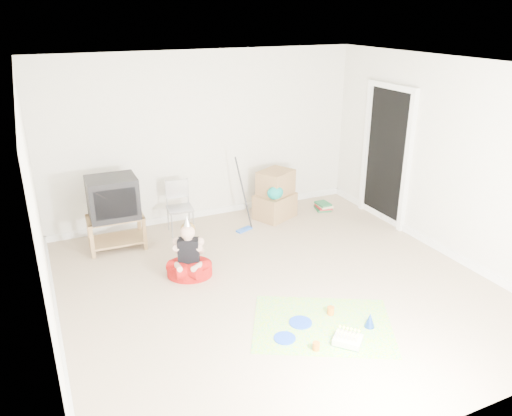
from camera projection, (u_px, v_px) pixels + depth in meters
name	position (u px, v px, depth m)	size (l,w,h in m)	color
ground	(277.00, 286.00, 6.06)	(5.00, 5.00, 0.00)	tan
doorway_recess	(387.00, 157.00, 7.66)	(0.02, 0.90, 2.05)	black
tv_stand	(116.00, 229.00, 6.95)	(0.78, 0.50, 0.48)	olive
crt_tv	(113.00, 197.00, 6.78)	(0.65, 0.54, 0.56)	black
folding_chair	(180.00, 208.00, 7.38)	(0.39, 0.38, 0.80)	#9C9CA2
cardboard_boxes	(275.00, 196.00, 7.95)	(0.74, 0.69, 0.77)	#9B754B
floor_mop	(244.00, 215.00, 7.50)	(0.29, 0.35, 1.08)	blue
book_pile	(323.00, 206.00, 8.38)	(0.30, 0.35, 0.13)	#22663A
seated_woman	(189.00, 262.00, 6.26)	(0.75, 0.75, 0.82)	#AD120F
party_mat	(322.00, 325.00, 5.32)	(1.46, 1.06, 0.01)	#FF35A9
birthday_cake	(348.00, 341.00, 5.01)	(0.34, 0.35, 0.14)	silver
blue_plate_near	(300.00, 322.00, 5.34)	(0.25, 0.25, 0.01)	blue
blue_plate_far	(285.00, 338.00, 5.09)	(0.22, 0.22, 0.01)	blue
orange_cup_near	(331.00, 311.00, 5.49)	(0.08, 0.08, 0.09)	#CE6616
orange_cup_far	(316.00, 346.00, 4.91)	(0.07, 0.07, 0.08)	#CE6616
blue_party_hat	(370.00, 320.00, 5.26)	(0.11, 0.11, 0.17)	#1842AB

